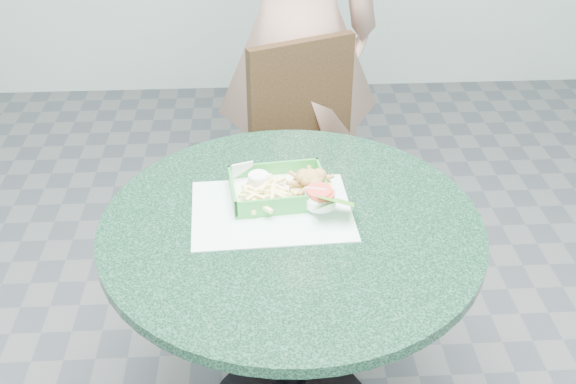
{
  "coord_description": "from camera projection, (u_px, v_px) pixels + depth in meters",
  "views": [
    {
      "loc": [
        -0.09,
        -1.39,
        1.78
      ],
      "look_at": [
        -0.0,
        0.1,
        0.79
      ],
      "focal_mm": 42.0,
      "sensor_mm": 36.0,
      "label": 1
    }
  ],
  "objects": [
    {
      "name": "fries_pile",
      "position": [
        267.0,
        197.0,
        1.78
      ],
      "size": [
        0.16,
        0.17,
        0.05
      ],
      "primitive_type": null,
      "rotation": [
        0.0,
        0.0,
        -0.36
      ],
      "color": "#FFEC87",
      "rests_on": "food_basket"
    },
    {
      "name": "food_basket",
      "position": [
        278.0,
        198.0,
        1.82
      ],
      "size": [
        0.25,
        0.18,
        0.05
      ],
      "rotation": [
        0.0,
        0.0,
        0.11
      ],
      "color": "green",
      "rests_on": "placemat"
    },
    {
      "name": "placemat",
      "position": [
        272.0,
        217.0,
        1.77
      ],
      "size": [
        0.43,
        0.33,
        0.0
      ],
      "primitive_type": "cube",
      "rotation": [
        0.0,
        0.0,
        0.05
      ],
      "color": "silver",
      "rests_on": "cafe_table"
    },
    {
      "name": "crab_sandwich",
      "position": [
        311.0,
        189.0,
        1.79
      ],
      "size": [
        0.12,
        0.12,
        0.07
      ],
      "rotation": [
        0.0,
        0.0,
        -0.04
      ],
      "color": "tan",
      "rests_on": "food_basket"
    },
    {
      "name": "sauce_ramekin",
      "position": [
        259.0,
        184.0,
        1.81
      ],
      "size": [
        0.06,
        0.06,
        0.03
      ],
      "rotation": [
        0.0,
        0.0,
        0.26
      ],
      "color": "silver",
      "rests_on": "food_basket"
    },
    {
      "name": "cafe_table",
      "position": [
        291.0,
        278.0,
        1.83
      ],
      "size": [
        0.98,
        0.98,
        0.75
      ],
      "color": "black",
      "rests_on": "floor"
    },
    {
      "name": "garnish_cup",
      "position": [
        321.0,
        207.0,
        1.73
      ],
      "size": [
        0.12,
        0.12,
        0.05
      ],
      "rotation": [
        0.0,
        0.0,
        0.03
      ],
      "color": "white",
      "rests_on": "food_basket"
    },
    {
      "name": "dining_chair",
      "position": [
        302.0,
        154.0,
        2.47
      ],
      "size": [
        0.41,
        0.41,
        0.93
      ],
      "rotation": [
        0.0,
        0.0,
        0.39
      ],
      "color": "#3E2314",
      "rests_on": "floor"
    }
  ]
}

